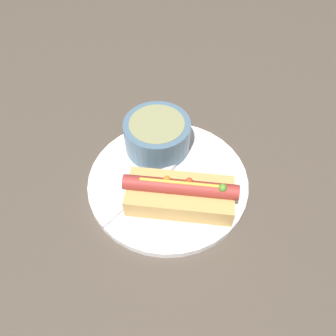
{
  "coord_description": "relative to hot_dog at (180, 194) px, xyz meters",
  "views": [
    {
      "loc": [
        0.01,
        -0.33,
        0.46
      ],
      "look_at": [
        0.0,
        0.0,
        0.04
      ],
      "focal_mm": 35.0,
      "sensor_mm": 36.0,
      "label": 1
    }
  ],
  "objects": [
    {
      "name": "soup_bowl",
      "position": [
        -0.04,
        0.12,
        0.01
      ],
      "size": [
        0.12,
        0.12,
        0.06
      ],
      "color": "slate",
      "rests_on": "dinner_plate"
    },
    {
      "name": "ground_plane",
      "position": [
        -0.02,
        0.05,
        -0.04
      ],
      "size": [
        4.0,
        4.0,
        0.0
      ],
      "primitive_type": "plane",
      "color": "#4C4238"
    },
    {
      "name": "hot_dog",
      "position": [
        0.0,
        0.0,
        0.0
      ],
      "size": [
        0.18,
        0.08,
        0.06
      ],
      "rotation": [
        0.0,
        0.0,
        -0.07
      ],
      "color": "tan",
      "rests_on": "dinner_plate"
    },
    {
      "name": "dinner_plate",
      "position": [
        -0.02,
        0.05,
        -0.03
      ],
      "size": [
        0.27,
        0.27,
        0.01
      ],
      "color": "white",
      "rests_on": "ground_plane"
    },
    {
      "name": "spoon",
      "position": [
        -0.04,
        0.04,
        -0.02
      ],
      "size": [
        0.12,
        0.14,
        0.01
      ],
      "rotation": [
        0.0,
        0.0,
        0.89
      ],
      "color": "#B7B7BC",
      "rests_on": "dinner_plate"
    }
  ]
}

